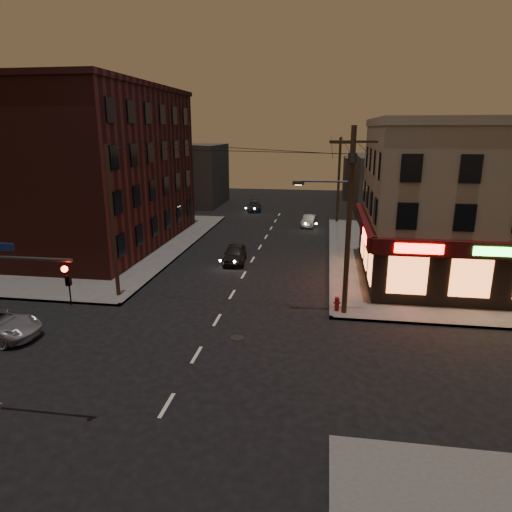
% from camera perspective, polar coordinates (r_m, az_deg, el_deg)
% --- Properties ---
extents(ground, '(120.00, 120.00, 0.00)m').
position_cam_1_polar(ground, '(21.49, -7.45, -12.16)').
color(ground, black).
rests_on(ground, ground).
extents(sidewalk_ne, '(24.00, 28.00, 0.15)m').
position_cam_1_polar(sidewalk_ne, '(40.45, 26.39, -0.23)').
color(sidewalk_ne, '#514F4C').
rests_on(sidewalk_ne, ground).
extents(sidewalk_nw, '(24.00, 28.00, 0.15)m').
position_cam_1_polar(sidewalk_nw, '(45.15, -22.95, 1.68)').
color(sidewalk_nw, '#514F4C').
rests_on(sidewalk_nw, ground).
extents(pizza_building, '(15.85, 12.85, 10.50)m').
position_cam_1_polar(pizza_building, '(33.60, 26.82, 6.02)').
color(pizza_building, gray).
rests_on(pizza_building, sidewalk_ne).
extents(brick_apartment, '(12.00, 20.00, 13.00)m').
position_cam_1_polar(brick_apartment, '(42.41, -19.79, 10.20)').
color(brick_apartment, '#431915').
rests_on(brick_apartment, sidewalk_nw).
extents(bg_building_ne_a, '(10.00, 12.00, 7.00)m').
position_cam_1_polar(bg_building_ne_a, '(57.20, 17.42, 8.38)').
color(bg_building_ne_a, '#3F3D3A').
rests_on(bg_building_ne_a, ground).
extents(bg_building_nw, '(9.00, 10.00, 8.00)m').
position_cam_1_polar(bg_building_nw, '(63.29, -8.42, 10.00)').
color(bg_building_nw, '#3F3D3A').
rests_on(bg_building_nw, ground).
extents(bg_building_ne_b, '(8.00, 8.00, 6.00)m').
position_cam_1_polar(bg_building_ne_b, '(70.84, 14.18, 9.47)').
color(bg_building_ne_b, '#3F3D3A').
rests_on(bg_building_ne_b, ground).
extents(utility_pole_main, '(4.20, 0.44, 10.00)m').
position_cam_1_polar(utility_pole_main, '(24.40, 11.33, 5.37)').
color(utility_pole_main, '#382619').
rests_on(utility_pole_main, sidewalk_ne).
extents(utility_pole_far, '(0.26, 0.26, 9.00)m').
position_cam_1_polar(utility_pole_far, '(50.50, 10.30, 9.29)').
color(utility_pole_far, '#382619').
rests_on(utility_pole_far, sidewalk_ne).
extents(utility_pole_west, '(0.24, 0.24, 9.00)m').
position_cam_1_polar(utility_pole_west, '(28.14, -17.51, 3.98)').
color(utility_pole_west, '#382619').
rests_on(utility_pole_west, sidewalk_nw).
extents(sedan_near, '(1.99, 4.17, 1.38)m').
position_cam_1_polar(sedan_near, '(35.19, -2.66, 0.28)').
color(sedan_near, black).
rests_on(sedan_near, ground).
extents(sedan_mid, '(1.72, 3.73, 1.19)m').
position_cam_1_polar(sedan_mid, '(48.82, 6.67, 4.41)').
color(sedan_mid, slate).
rests_on(sedan_mid, ground).
extents(sedan_far, '(2.14, 4.21, 1.17)m').
position_cam_1_polar(sedan_far, '(57.80, -0.17, 6.24)').
color(sedan_far, black).
rests_on(sedan_far, ground).
extents(fire_hydrant, '(0.38, 0.38, 0.83)m').
position_cam_1_polar(fire_hydrant, '(25.96, 10.08, -5.79)').
color(fire_hydrant, maroon).
rests_on(fire_hydrant, sidewalk_ne).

